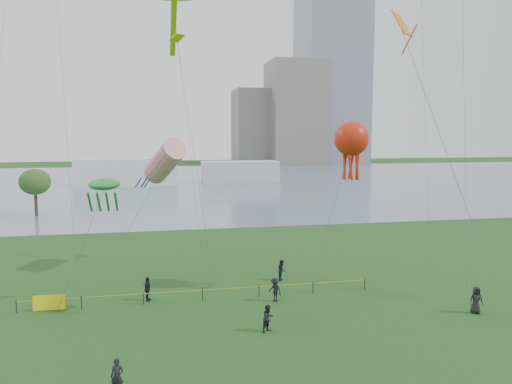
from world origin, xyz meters
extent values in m
cube|color=slate|center=(0.00, 100.00, 0.02)|extent=(400.00, 120.00, 0.08)
cube|color=gray|center=(62.00, 168.00, 60.00)|extent=(24.00, 24.00, 120.00)
cube|color=slate|center=(46.00, 162.00, 19.00)|extent=(20.00, 20.00, 38.00)
cube|color=slate|center=(32.00, 168.00, 14.00)|extent=(16.00, 18.00, 28.00)
cube|color=silver|center=(-12.00, 95.00, 3.00)|extent=(22.00, 8.00, 6.00)
cube|color=silver|center=(14.00, 98.00, 2.50)|extent=(18.00, 7.00, 5.00)
cylinder|color=#332617|center=(-22.35, 54.52, 1.49)|extent=(0.44, 0.44, 2.99)
ellipsoid|color=#355822|center=(-22.35, 54.52, 4.84)|extent=(4.25, 4.25, 3.58)
cylinder|color=black|center=(-14.92, 14.25, 0.42)|extent=(0.07, 0.07, 0.85)
cylinder|color=black|center=(-10.92, 14.25, 0.42)|extent=(0.07, 0.07, 0.85)
cylinder|color=black|center=(-6.92, 14.25, 0.42)|extent=(0.07, 0.07, 0.85)
cylinder|color=black|center=(-2.92, 14.25, 0.42)|extent=(0.07, 0.07, 0.85)
cylinder|color=black|center=(1.08, 14.25, 0.42)|extent=(0.07, 0.07, 0.85)
cylinder|color=black|center=(5.08, 14.25, 0.42)|extent=(0.07, 0.07, 0.85)
cylinder|color=black|center=(9.08, 14.25, 0.42)|extent=(0.07, 0.07, 0.85)
cylinder|color=#C8CC18|center=(-2.92, 14.25, 0.75)|extent=(24.00, 0.03, 0.03)
cube|color=#FFE90D|center=(-12.92, 14.25, 0.55)|extent=(2.00, 0.04, 1.00)
imported|color=black|center=(0.32, 8.00, 0.80)|extent=(0.99, 0.94, 1.61)
imported|color=black|center=(1.95, 13.07, 0.83)|extent=(1.13, 1.24, 1.67)
imported|color=black|center=(-6.64, 14.98, 0.84)|extent=(0.71, 1.06, 1.67)
imported|color=black|center=(14.10, 8.29, 0.88)|extent=(0.93, 0.69, 1.76)
imported|color=black|center=(-7.80, 2.52, 0.81)|extent=(0.67, 0.51, 1.62)
imported|color=black|center=(3.70, 17.87, 0.82)|extent=(0.89, 0.98, 1.63)
cylinder|color=#3F3F42|center=(-3.42, 14.00, 10.69)|extent=(2.28, 7.99, 21.39)
cube|color=#DADF0B|center=(-4.55, 13.78, 18.98)|extent=(0.36, 6.98, 4.09)
cube|color=#DADF0B|center=(-4.55, 9.98, 16.88)|extent=(0.95, 0.95, 0.42)
cylinder|color=#3F3F42|center=(-7.89, 19.08, 4.62)|extent=(5.52, 6.87, 9.25)
cylinder|color=red|center=(-5.15, 22.50, 9.23)|extent=(3.84, 5.25, 3.95)
cylinder|color=#1B27C2|center=(-6.55, 21.30, 7.63)|extent=(0.60, 1.13, 0.88)
cylinder|color=#1B27C2|center=(-6.82, 21.68, 7.63)|extent=(0.60, 1.13, 0.88)
cylinder|color=#1B27C2|center=(-7.27, 21.53, 7.63)|extent=(0.60, 1.13, 0.88)
cylinder|color=#1B27C2|center=(-7.27, 21.06, 7.63)|extent=(0.60, 1.13, 0.88)
cylinder|color=#1B27C2|center=(-6.82, 20.92, 7.63)|extent=(0.60, 1.13, 0.88)
cylinder|color=#3F3F42|center=(-10.88, 14.99, 4.04)|extent=(3.10, 1.94, 8.08)
ellipsoid|color=#177F2C|center=(-9.35, 15.95, 8.07)|extent=(2.12, 3.82, 0.74)
cylinder|color=#177F2C|center=(-10.15, 14.35, 7.07)|extent=(0.16, 1.79, 1.54)
cylinder|color=#177F2C|center=(-9.60, 14.35, 7.07)|extent=(0.16, 1.79, 1.54)
cylinder|color=#177F2C|center=(-9.05, 14.35, 7.07)|extent=(0.16, 1.79, 1.54)
cylinder|color=#177F2C|center=(-8.50, 14.35, 7.07)|extent=(0.16, 1.79, 1.54)
cylinder|color=#3F3F42|center=(5.39, 12.16, 5.58)|extent=(4.52, 3.48, 11.17)
sphere|color=red|center=(7.63, 13.88, 11.16)|extent=(2.46, 2.46, 2.46)
cylinder|color=red|center=(8.13, 13.88, 9.56)|extent=(0.18, 0.54, 2.60)
cylinder|color=red|center=(7.88, 14.32, 9.56)|extent=(0.49, 0.36, 2.61)
cylinder|color=red|center=(7.38, 14.32, 9.56)|extent=(0.49, 0.36, 2.61)
cylinder|color=red|center=(7.13, 13.88, 9.56)|extent=(0.18, 0.54, 2.60)
cylinder|color=red|center=(7.38, 13.45, 9.56)|extent=(0.49, 0.36, 2.61)
cylinder|color=red|center=(7.88, 13.45, 9.56)|extent=(0.49, 0.36, 2.61)
cylinder|color=#3F3F42|center=(7.82, 1.02, 8.77)|extent=(0.35, 12.11, 17.56)
cube|color=orange|center=(7.66, 7.06, 17.54)|extent=(1.63, 1.63, 1.33)
cylinder|color=orange|center=(7.66, 6.16, 16.54)|extent=(0.08, 1.58, 1.35)
camera|label=1|loc=(-5.96, -19.25, 11.49)|focal=35.00mm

